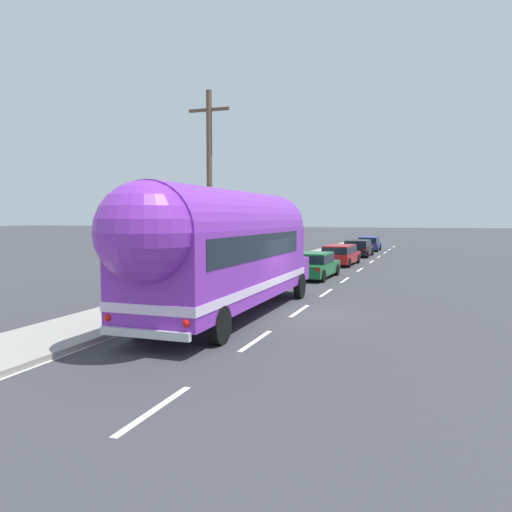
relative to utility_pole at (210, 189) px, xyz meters
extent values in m
plane|color=#38383D|center=(4.62, -3.16, -4.42)|extent=(300.00, 300.00, 0.00)
cube|color=silver|center=(4.62, -12.39, -4.42)|extent=(0.14, 2.40, 0.01)
cube|color=silver|center=(4.62, -7.26, -4.42)|extent=(0.14, 2.40, 0.01)
cube|color=silver|center=(4.62, -2.69, -4.42)|extent=(0.14, 2.40, 0.01)
cube|color=silver|center=(4.62, 1.83, -4.42)|extent=(0.14, 2.40, 0.01)
cube|color=silver|center=(4.62, 6.64, -4.42)|extent=(0.14, 2.40, 0.01)
cube|color=silver|center=(4.62, 12.12, -4.42)|extent=(0.14, 2.40, 0.01)
cube|color=silver|center=(4.62, 18.12, -4.42)|extent=(0.14, 2.40, 0.01)
cube|color=silver|center=(4.62, 23.13, -4.42)|extent=(0.14, 2.40, 0.01)
cube|color=silver|center=(4.62, 28.73, -4.42)|extent=(0.14, 2.40, 0.01)
cube|color=silver|center=(4.62, 33.29, -4.42)|extent=(0.14, 2.40, 0.01)
cube|color=silver|center=(4.62, 38.74, -4.42)|extent=(0.14, 2.40, 0.01)
cube|color=silver|center=(0.85, 8.84, -4.42)|extent=(0.12, 80.00, 0.01)
cube|color=gray|center=(-0.53, 6.84, -4.35)|extent=(2.76, 90.00, 0.15)
cylinder|color=brown|center=(0.00, 0.00, -0.17)|extent=(0.24, 0.24, 8.50)
cube|color=brown|center=(0.00, 0.00, 3.28)|extent=(1.80, 0.12, 0.12)
cube|color=purple|center=(2.74, -4.57, -2.67)|extent=(2.55, 9.95, 2.30)
cylinder|color=purple|center=(2.74, -4.57, -1.52)|extent=(2.50, 9.85, 2.45)
sphere|color=purple|center=(2.71, -9.49, -1.52)|extent=(2.40, 2.40, 2.40)
cube|color=purple|center=(2.76, 1.05, -3.35)|extent=(2.27, 1.31, 0.95)
cube|color=silver|center=(2.74, -4.57, -3.32)|extent=(2.59, 9.99, 0.24)
cube|color=black|center=(2.73, -4.87, -2.07)|extent=(2.57, 8.15, 0.76)
cube|color=black|center=(2.71, -9.50, -2.02)|extent=(2.00, 0.09, 0.84)
cube|color=silver|center=(2.71, -9.51, -3.27)|extent=(0.80, 0.06, 0.90)
cube|color=silver|center=(2.71, -9.60, -3.87)|extent=(2.34, 0.15, 0.20)
sphere|color=red|center=(1.66, -9.51, -3.57)|extent=(0.20, 0.20, 0.20)
sphere|color=red|center=(3.76, -9.52, -3.57)|extent=(0.20, 0.20, 0.20)
cube|color=black|center=(2.76, 0.45, -2.02)|extent=(2.14, 0.11, 0.96)
cube|color=silver|center=(2.77, 1.74, -3.47)|extent=(0.90, 0.10, 0.56)
cylinder|color=black|center=(1.59, 0.00, -3.92)|extent=(0.26, 1.00, 1.00)
cylinder|color=black|center=(3.93, -0.01, -3.92)|extent=(0.26, 1.00, 1.00)
cylinder|color=black|center=(1.55, -7.93, -3.92)|extent=(0.26, 1.00, 1.00)
cylinder|color=black|center=(3.89, -7.94, -3.92)|extent=(0.26, 1.00, 1.00)
cube|color=#196633|center=(2.89, 6.95, -3.90)|extent=(2.01, 4.77, 0.60)
cube|color=#196633|center=(2.89, 6.83, -3.33)|extent=(1.75, 2.42, 0.55)
cube|color=black|center=(2.89, 6.83, -3.36)|extent=(1.81, 2.46, 0.43)
cube|color=red|center=(2.01, 4.61, -3.72)|extent=(0.20, 0.05, 0.14)
cube|color=red|center=(3.65, 4.56, -3.72)|extent=(0.20, 0.05, 0.14)
cylinder|color=black|center=(2.03, 8.64, -4.10)|extent=(0.22, 0.65, 0.64)
cylinder|color=black|center=(3.84, 8.59, -4.10)|extent=(0.22, 0.65, 0.64)
cylinder|color=black|center=(1.94, 5.32, -4.10)|extent=(0.22, 0.65, 0.64)
cylinder|color=black|center=(3.75, 5.27, -4.10)|extent=(0.22, 0.65, 0.64)
cube|color=#A5191E|center=(2.94, 15.00, -3.90)|extent=(1.97, 4.83, 0.60)
cube|color=#A5191E|center=(2.93, 14.53, -3.33)|extent=(1.73, 3.37, 0.55)
cube|color=black|center=(2.93, 14.53, -3.36)|extent=(1.79, 3.41, 0.43)
cube|color=red|center=(2.07, 12.63, -3.72)|extent=(0.20, 0.05, 0.14)
cube|color=red|center=(3.65, 12.58, -3.72)|extent=(0.20, 0.05, 0.14)
cylinder|color=black|center=(2.13, 16.71, -4.10)|extent=(0.22, 0.65, 0.64)
cylinder|color=black|center=(3.86, 16.66, -4.10)|extent=(0.22, 0.65, 0.64)
cylinder|color=black|center=(2.02, 13.35, -4.10)|extent=(0.22, 0.65, 0.64)
cylinder|color=black|center=(3.75, 13.29, -4.10)|extent=(0.22, 0.65, 0.64)
cube|color=black|center=(2.97, 23.19, -3.90)|extent=(1.89, 4.73, 0.60)
cube|color=black|center=(2.97, 22.71, -3.33)|extent=(1.69, 3.28, 0.55)
cube|color=black|center=(2.97, 22.71, -3.36)|extent=(1.75, 3.32, 0.43)
cube|color=red|center=(2.15, 20.81, -3.72)|extent=(0.20, 0.04, 0.14)
cube|color=red|center=(3.80, 20.82, -3.72)|extent=(0.20, 0.04, 0.14)
cylinder|color=black|center=(2.07, 24.85, -4.10)|extent=(0.20, 0.64, 0.64)
cylinder|color=black|center=(3.88, 24.85, -4.10)|extent=(0.20, 0.64, 0.64)
cylinder|color=black|center=(2.07, 21.52, -4.10)|extent=(0.20, 0.64, 0.64)
cylinder|color=black|center=(3.88, 21.53, -4.10)|extent=(0.20, 0.64, 0.64)
cube|color=navy|center=(2.96, 30.70, -3.90)|extent=(1.83, 4.35, 0.60)
cube|color=navy|center=(2.96, 30.22, -3.33)|extent=(1.62, 3.10, 0.55)
cube|color=black|center=(2.96, 30.22, -3.36)|extent=(1.68, 3.14, 0.43)
cube|color=red|center=(2.20, 28.51, -3.72)|extent=(0.20, 0.04, 0.14)
cube|color=red|center=(3.75, 28.53, -3.72)|extent=(0.20, 0.04, 0.14)
cylinder|color=black|center=(2.09, 32.16, -4.10)|extent=(0.21, 0.64, 0.64)
cylinder|color=black|center=(3.80, 32.17, -4.10)|extent=(0.21, 0.64, 0.64)
cylinder|color=black|center=(2.11, 29.22, -4.10)|extent=(0.21, 0.64, 0.64)
cylinder|color=black|center=(3.83, 29.24, -4.10)|extent=(0.21, 0.64, 0.64)
camera|label=1|loc=(9.04, -19.79, -1.18)|focal=35.99mm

